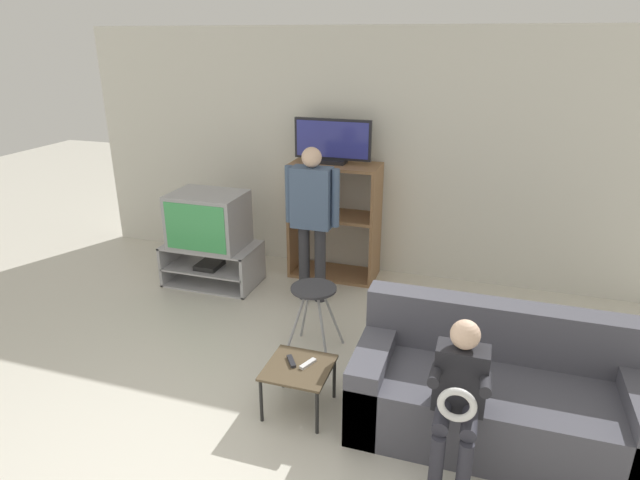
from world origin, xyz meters
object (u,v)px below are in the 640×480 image
at_px(person_standing_adult, 312,211).
at_px(person_seated_child, 459,391).
at_px(television_main, 208,220).
at_px(folding_stool, 314,299).
at_px(remote_control_black, 291,361).
at_px(remote_control_white, 308,364).
at_px(tv_stand, 213,264).
at_px(television_flat, 332,142).
at_px(media_shelf, 334,220).
at_px(snack_table, 299,371).
at_px(couch, 496,395).

relative_size(person_standing_adult, person_seated_child, 1.53).
relative_size(television_main, folding_stool, 1.21).
xyz_separation_m(remote_control_black, person_seated_child, (1.15, -0.32, 0.24)).
relative_size(television_main, remote_control_white, 5.15).
relative_size(remote_control_black, person_seated_child, 0.14).
height_order(tv_stand, television_main, television_main).
relative_size(television_flat, remote_control_white, 5.65).
distance_m(media_shelf, snack_table, 2.35).
height_order(snack_table, remote_control_black, remote_control_black).
distance_m(television_main, couch, 3.31).
bearing_deg(couch, remote_control_white, -173.59).
bearing_deg(television_main, remote_control_black, -47.06).
xyz_separation_m(remote_control_black, remote_control_white, (0.12, 0.01, 0.00)).
xyz_separation_m(tv_stand, person_standing_adult, (1.14, -0.05, 0.72)).
xyz_separation_m(folding_stool, snack_table, (0.13, -0.72, -0.19)).
relative_size(tv_stand, remote_control_black, 6.76).
bearing_deg(remote_control_black, television_main, 98.94).
distance_m(tv_stand, television_main, 0.50).
height_order(television_flat, snack_table, television_flat).
xyz_separation_m(snack_table, remote_control_white, (0.06, 0.04, 0.05)).
relative_size(television_main, couch, 0.40).
bearing_deg(person_seated_child, television_main, 143.66).
distance_m(folding_stool, couch, 1.56).
distance_m(folding_stool, snack_table, 0.75).
xyz_separation_m(folding_stool, remote_control_white, (0.18, -0.68, -0.14)).
bearing_deg(couch, folding_stool, 159.59).
distance_m(snack_table, person_standing_adult, 1.81).
relative_size(folding_stool, snack_table, 1.37).
bearing_deg(remote_control_black, television_flat, 65.72).
relative_size(remote_control_white, couch, 0.08).
height_order(television_main, folding_stool, television_main).
relative_size(television_main, person_seated_child, 0.73).
relative_size(tv_stand, person_standing_adult, 0.63).
relative_size(media_shelf, remote_control_black, 8.72).
bearing_deg(remote_control_white, television_flat, 125.30).
bearing_deg(tv_stand, folding_stool, -33.54).
distance_m(remote_control_white, couch, 1.27).
bearing_deg(person_standing_adult, folding_stool, -70.58).
bearing_deg(television_main, remote_control_white, -44.78).
relative_size(tv_stand, television_main, 1.31).
height_order(folding_stool, snack_table, folding_stool).
xyz_separation_m(television_flat, couch, (1.77, -2.13, -1.18)).
xyz_separation_m(television_flat, folding_stool, (0.33, -1.59, -0.97)).
bearing_deg(remote_control_black, person_standing_adult, 69.63).
distance_m(television_flat, couch, 3.01).
bearing_deg(person_seated_child, tv_stand, 143.50).
relative_size(tv_stand, remote_control_white, 6.76).
relative_size(tv_stand, folding_stool, 1.58).
distance_m(couch, person_standing_adult, 2.39).
xyz_separation_m(remote_control_white, person_standing_adult, (-0.51, 1.61, 0.57)).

